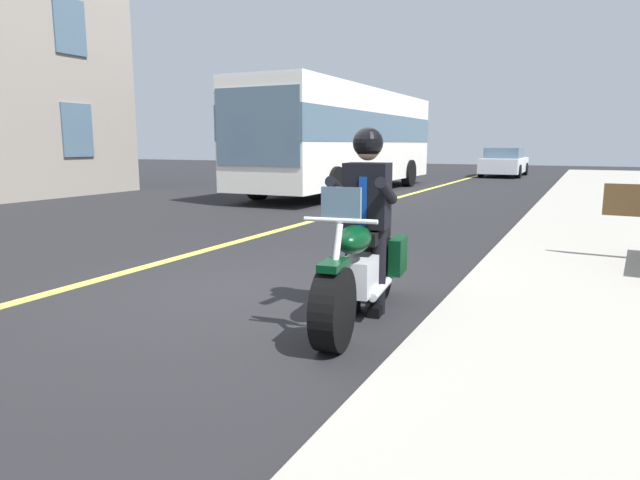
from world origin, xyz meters
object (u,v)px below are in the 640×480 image
(car_silver, at_px, (504,162))
(bus_far, at_px, (346,135))
(motorcycle_main, at_px, (361,270))
(rider_main, at_px, (367,205))

(car_silver, bearing_deg, bus_far, -16.50)
(motorcycle_main, xyz_separation_m, bus_far, (-12.57, -5.58, 1.42))
(motorcycle_main, height_order, car_silver, car_silver)
(motorcycle_main, bearing_deg, car_silver, -175.06)
(rider_main, xyz_separation_m, car_silver, (-24.12, -2.07, -0.35))
(bus_far, height_order, car_silver, bus_far)
(motorcycle_main, relative_size, car_silver, 0.48)
(rider_main, relative_size, bus_far, 0.16)
(bus_far, bearing_deg, rider_main, 24.14)
(rider_main, xyz_separation_m, bus_far, (-12.38, -5.55, 0.84))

